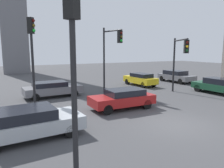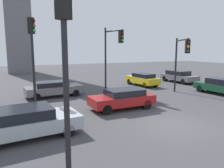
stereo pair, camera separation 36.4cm
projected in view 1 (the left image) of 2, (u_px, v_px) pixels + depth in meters
name	position (u px, v px, depth m)	size (l,w,h in m)	color
ground_plane	(175.00, 124.00, 11.40)	(98.23, 98.23, 0.00)	#424244
traffic_light_0	(73.00, 49.00, 5.69)	(0.49, 0.44, 5.64)	black
traffic_light_1	(32.00, 47.00, 13.61)	(0.48, 0.45, 5.85)	black
traffic_light_2	(111.00, 48.00, 18.85)	(0.66, 2.63, 5.83)	black
traffic_light_4	(180.00, 54.00, 17.97)	(2.16, 3.58, 4.90)	black
car_0	(176.00, 76.00, 26.14)	(2.26, 4.52, 1.39)	slate
car_1	(52.00, 89.00, 17.91)	(4.71, 2.19, 1.27)	slate
car_2	(218.00, 85.00, 19.18)	(1.99, 4.45, 1.39)	#19472D
car_3	(123.00, 98.00, 14.31)	(4.24, 1.82, 1.30)	maroon
car_6	(28.00, 122.00, 9.53)	(4.73, 2.42, 1.35)	#ADB2B7
car_7	(140.00, 79.00, 23.54)	(2.01, 4.20, 1.35)	yellow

